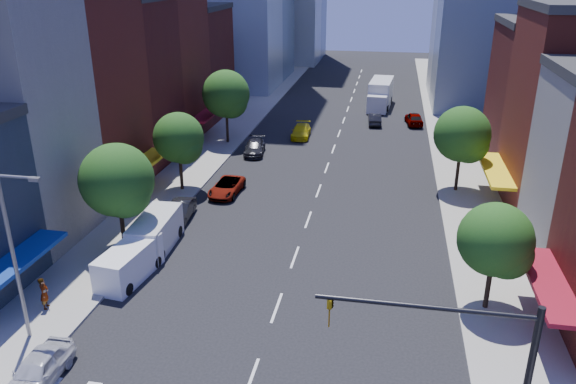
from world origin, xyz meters
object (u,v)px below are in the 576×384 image
cargo_van_far (155,233)px  parked_car_third (227,187)px  parked_car_front (38,370)px  traffic_car_oncoming (375,119)px  cargo_van_near (128,264)px  taxi (301,131)px  pedestrian_near (44,293)px  box_truck (380,95)px  pedestrian_far (128,243)px  parked_car_rear (255,148)px  traffic_car_far (414,119)px  parked_car_second (180,211)px

cargo_van_far → parked_car_third: bearing=76.3°
parked_car_front → traffic_car_oncoming: parked_car_front is taller
cargo_van_near → traffic_car_oncoming: cargo_van_near is taller
parked_car_front → parked_car_third: size_ratio=0.93×
taxi → pedestrian_near: (-8.51, -36.29, 0.40)m
cargo_van_near → box_truck: (13.68, 48.49, 0.67)m
cargo_van_near → pedestrian_far: size_ratio=3.02×
parked_car_third → parked_car_rear: (-0.25, 11.04, 0.03)m
parked_car_front → traffic_car_far: 52.61m
traffic_car_oncoming → pedestrian_far: size_ratio=2.46×
cargo_van_near → cargo_van_far: cargo_van_far is taller
parked_car_second → parked_car_front: bearing=-95.0°
taxi → parked_car_front: bearing=-100.2°
parked_car_rear → parked_car_second: bearing=-103.3°
traffic_car_oncoming → traffic_car_far: bearing=-176.0°
parked_car_rear → taxi: bearing=54.6°
parked_car_front → parked_car_rear: size_ratio=0.92×
parked_car_third → pedestrian_near: 19.07m
parked_car_third → traffic_car_oncoming: (11.32, 24.88, 0.04)m
traffic_car_far → pedestrian_near: bearing=57.3°
parked_car_second → pedestrian_near: 13.18m
parked_car_rear → pedestrian_far: 23.01m
cargo_van_far → pedestrian_far: 1.95m
parked_car_third → cargo_van_near: (-2.02, -14.41, 0.39)m
parked_car_third → traffic_car_oncoming: size_ratio=1.11×
pedestrian_far → pedestrian_near: bearing=15.1°
pedestrian_far → parked_car_rear: bearing=-157.2°
parked_car_rear → traffic_car_far: 21.81m
parked_car_rear → taxi: (3.68, 6.88, 0.00)m
taxi → parked_car_rear: bearing=-121.0°
pedestrian_near → pedestrian_far: 6.84m
traffic_car_oncoming → parked_car_second: bearing=61.8°
cargo_van_near → traffic_car_far: cargo_van_near is taller
parked_car_rear → taxi: 7.80m
parked_car_front → parked_car_third: bearing=84.0°
cargo_van_far → box_truck: box_truck is taller
parked_car_third → taxi: 18.24m
cargo_van_far → box_truck: 46.46m
parked_car_rear → traffic_car_far: bearing=34.6°
parked_car_rear → cargo_van_near: bearing=-101.2°
cargo_van_near → pedestrian_far: cargo_van_near is taller
cargo_van_far → traffic_car_oncoming: cargo_van_far is taller
pedestrian_far → taxi: bearing=-162.4°
parked_car_front → parked_car_rear: 34.93m
cargo_van_far → pedestrian_far: (-1.30, -1.45, -0.14)m
parked_car_front → taxi: (5.43, 41.77, -0.05)m
parked_car_second → traffic_car_oncoming: bearing=61.3°
box_truck → parked_car_second: bearing=-104.7°
taxi → pedestrian_near: bearing=-106.0°
parked_car_third → box_truck: 36.04m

